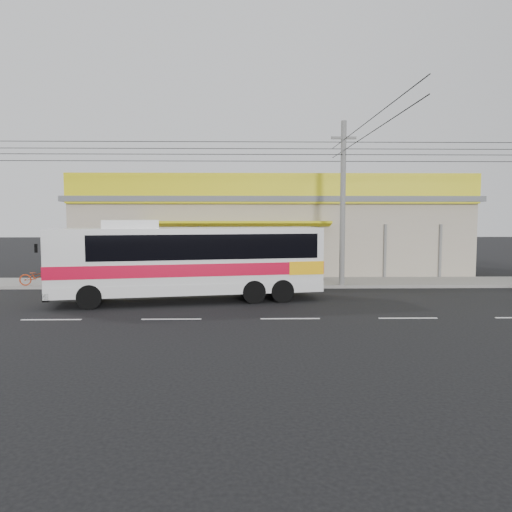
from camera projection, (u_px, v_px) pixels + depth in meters
The scene contains 8 objects.
ground at pixel (284, 305), 19.30m from camera, with size 120.00×120.00×0.00m, color black.
sidewalk at pixel (275, 283), 25.27m from camera, with size 30.00×3.20×0.15m, color gray.
lane_markings at pixel (290, 319), 16.81m from camera, with size 50.00×0.12×0.01m, color silver, non-canonical shape.
storefront_building at pixel (270, 234), 30.61m from camera, with size 22.60×9.20×5.70m.
coach_bus at pixel (193, 258), 20.11m from camera, with size 10.94×4.15×3.30m.
motorbike_red at pixel (37, 276), 23.70m from camera, with size 0.57×1.63×0.85m, color #9A290B.
motorbike_dark at pixel (126, 272), 25.02m from camera, with size 0.46×1.62×0.97m, color black.
utility_pole at pixel (343, 151), 23.42m from camera, with size 34.00×14.00×7.89m.
Camera 1 is at (-1.50, -19.05, 3.50)m, focal length 35.00 mm.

